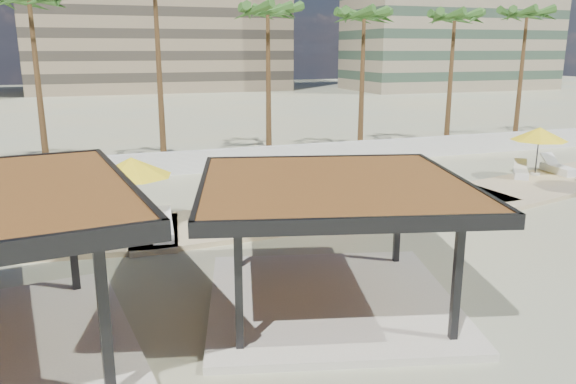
# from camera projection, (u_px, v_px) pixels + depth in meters

# --- Properties ---
(ground) EXTENTS (200.00, 200.00, 0.00)m
(ground) POSITION_uv_depth(u_px,v_px,m) (365.00, 289.00, 15.12)
(ground) COLOR tan
(ground) RESTS_ON ground
(promenade) EXTENTS (44.45, 7.97, 0.24)m
(promenade) POSITION_uv_depth(u_px,v_px,m) (324.00, 207.00, 22.76)
(promenade) COLOR #C6B284
(promenade) RESTS_ON ground
(boundary_wall) EXTENTS (56.00, 0.30, 1.20)m
(boundary_wall) POSITION_uv_depth(u_px,v_px,m) (228.00, 160.00, 29.62)
(boundary_wall) COLOR silver
(boundary_wall) RESTS_ON ground
(pavilion_central) EXTENTS (7.76, 7.76, 3.24)m
(pavilion_central) POSITION_uv_depth(u_px,v_px,m) (332.00, 231.00, 13.81)
(pavilion_central) COLOR beige
(pavilion_central) RESTS_ON ground
(umbrella_b) EXTENTS (3.22, 3.22, 2.48)m
(umbrella_b) POSITION_uv_depth(u_px,v_px,m) (132.00, 167.00, 19.40)
(umbrella_b) COLOR beige
(umbrella_b) RESTS_ON promenade
(umbrella_c) EXTENTS (3.07, 3.07, 2.33)m
(umbrella_c) POSITION_uv_depth(u_px,v_px,m) (335.00, 165.00, 20.40)
(umbrella_c) COLOR beige
(umbrella_c) RESTS_ON promenade
(umbrella_e) EXTENTS (2.96, 2.96, 2.40)m
(umbrella_e) POSITION_uv_depth(u_px,v_px,m) (539.00, 134.00, 27.44)
(umbrella_e) COLOR beige
(umbrella_e) RESTS_ON promenade
(lounger_a) EXTENTS (0.85, 2.08, 0.77)m
(lounger_a) POSITION_uv_depth(u_px,v_px,m) (163.00, 230.00, 18.91)
(lounger_a) COLOR white
(lounger_a) RESTS_ON promenade
(lounger_b) EXTENTS (1.16, 2.17, 0.78)m
(lounger_b) POSITION_uv_depth(u_px,v_px,m) (454.00, 197.00, 23.09)
(lounger_b) COLOR white
(lounger_b) RESTS_ON promenade
(lounger_c) EXTENTS (1.00, 2.34, 0.86)m
(lounger_c) POSITION_uv_depth(u_px,v_px,m) (559.00, 169.00, 28.43)
(lounger_c) COLOR white
(lounger_c) RESTS_ON promenade
(lounger_d) EXTENTS (1.67, 1.91, 0.73)m
(lounger_d) POSITION_uv_depth(u_px,v_px,m) (521.00, 173.00, 27.67)
(lounger_d) COLOR white
(lounger_d) RESTS_ON promenade
(palm_c) EXTENTS (3.00, 3.00, 9.44)m
(palm_c) POSITION_uv_depth(u_px,v_px,m) (30.00, 6.00, 26.78)
(palm_c) COLOR brown
(palm_c) RESTS_ON ground
(palm_e) EXTENTS (3.00, 3.00, 9.13)m
(palm_e) POSITION_uv_depth(u_px,v_px,m) (268.00, 17.00, 30.94)
(palm_e) COLOR brown
(palm_e) RESTS_ON ground
(palm_f) EXTENTS (3.00, 3.00, 9.03)m
(palm_f) POSITION_uv_depth(u_px,v_px,m) (364.00, 21.00, 33.05)
(palm_f) COLOR brown
(palm_f) RESTS_ON ground
(palm_g) EXTENTS (3.00, 3.00, 9.04)m
(palm_g) POSITION_uv_depth(u_px,v_px,m) (455.00, 22.00, 34.59)
(palm_g) COLOR brown
(palm_g) RESTS_ON ground
(palm_h) EXTENTS (3.00, 3.00, 9.36)m
(palm_h) POSITION_uv_depth(u_px,v_px,m) (527.00, 19.00, 36.97)
(palm_h) COLOR brown
(palm_h) RESTS_ON ground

